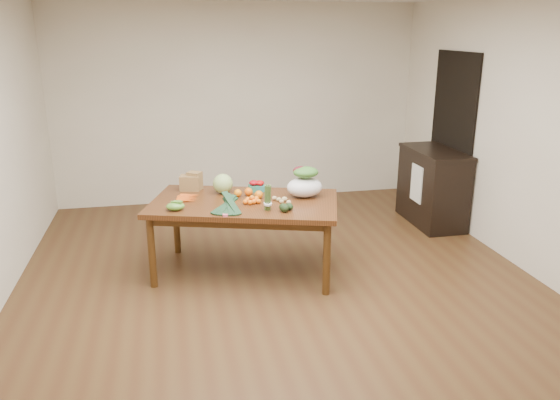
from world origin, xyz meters
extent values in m
plane|color=#4F351B|center=(0.00, 0.00, 0.00)|extent=(6.00, 6.00, 0.00)
cube|color=white|center=(0.00, 3.00, 1.35)|extent=(5.00, 0.02, 2.70)
cube|color=white|center=(0.00, -3.00, 1.35)|extent=(5.00, 0.02, 2.70)
cube|color=white|center=(2.50, 0.00, 1.35)|extent=(0.02, 6.00, 2.70)
cube|color=#572C14|center=(-0.28, 0.51, 0.38)|extent=(2.01, 1.48, 0.75)
cube|color=black|center=(2.48, 1.60, 1.05)|extent=(0.02, 1.00, 2.10)
cube|color=black|center=(2.22, 1.48, 0.47)|extent=(0.52, 1.02, 0.94)
cube|color=white|center=(1.96, 1.40, 0.55)|extent=(0.02, 0.28, 0.45)
sphere|color=#A7C571|center=(-0.46, 0.82, 0.85)|extent=(0.20, 0.20, 0.20)
sphere|color=orange|center=(-0.32, 0.67, 0.79)|extent=(0.08, 0.08, 0.08)
sphere|color=#F15F0E|center=(-0.22, 0.68, 0.79)|extent=(0.08, 0.08, 0.08)
sphere|color=orange|center=(-0.13, 0.56, 0.79)|extent=(0.08, 0.08, 0.08)
ellipsoid|color=#569532|center=(-0.95, 0.36, 0.79)|extent=(0.17, 0.13, 0.08)
ellipsoid|color=tan|center=(0.04, 0.43, 0.77)|extent=(0.05, 0.04, 0.04)
ellipsoid|color=tan|center=(0.06, 0.36, 0.77)|extent=(0.05, 0.04, 0.04)
ellipsoid|color=tan|center=(0.10, 0.41, 0.77)|extent=(0.06, 0.05, 0.05)
ellipsoid|color=tan|center=(0.01, 0.48, 0.77)|extent=(0.05, 0.04, 0.04)
ellipsoid|color=tan|center=(0.12, 0.32, 0.77)|extent=(0.05, 0.04, 0.04)
ellipsoid|color=black|center=(0.03, 0.11, 0.79)|extent=(0.11, 0.13, 0.08)
ellipsoid|color=black|center=(0.09, 0.16, 0.78)|extent=(0.09, 0.11, 0.07)
camera|label=1|loc=(-0.98, -4.52, 2.36)|focal=35.00mm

